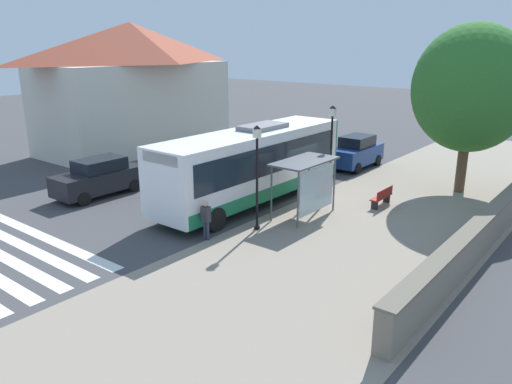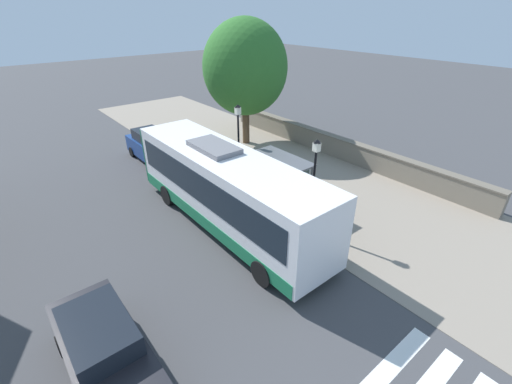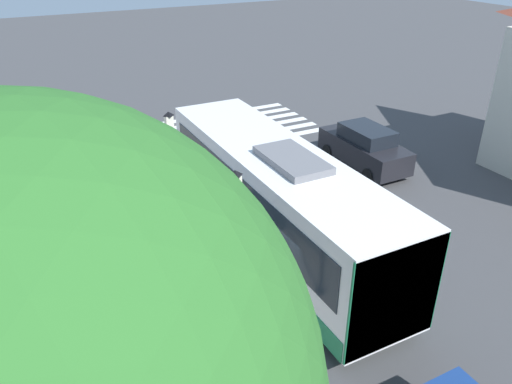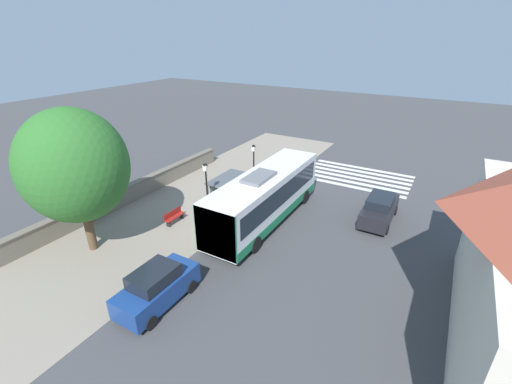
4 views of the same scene
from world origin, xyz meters
name	(u,v)px [view 1 (image 1 of 4)]	position (x,y,z in m)	size (l,w,h in m)	color
ground_plane	(308,197)	(0.00, 0.00, 0.00)	(120.00, 120.00, 0.00)	#424244
sidewalk_plaza	(394,216)	(-4.50, 0.00, 0.01)	(9.00, 44.00, 0.02)	gray
stone_wall	(494,222)	(-8.55, 0.00, 0.68)	(0.60, 20.00, 1.35)	slate
background_building	(133,85)	(16.18, -2.44, 4.46)	(6.81, 13.54, 8.66)	beige
bus	(252,164)	(1.68, 2.27, 1.88)	(2.79, 11.12, 3.63)	white
bus_shelter	(307,171)	(-1.47, 2.41, 2.07)	(1.65, 3.20, 2.50)	#515459
pedestrian	(206,218)	(0.04, 7.12, 0.92)	(0.34, 0.22, 1.58)	#2D3347
bench	(382,197)	(-3.48, -0.95, 0.48)	(0.40, 1.62, 0.88)	maroon
street_lamp_near	(257,169)	(-0.78, 5.01, 2.55)	(0.28, 0.28, 4.29)	black
street_lamp_far	(331,145)	(-0.98, -0.39, 2.69)	(0.28, 0.28, 4.55)	black
shade_tree	(471,89)	(-5.54, -5.67, 5.20)	(5.62, 5.62, 8.31)	brown
parked_car_behind_bus	(356,152)	(1.09, -7.05, 0.94)	(1.87, 4.11, 1.93)	navy
parked_car_far_lane	(99,178)	(8.31, 6.16, 0.91)	(1.89, 4.52, 1.86)	black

